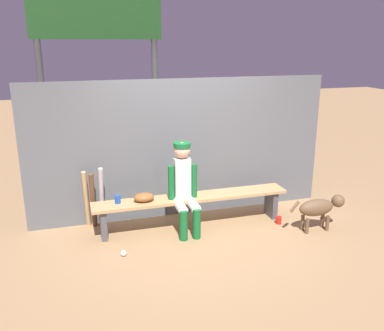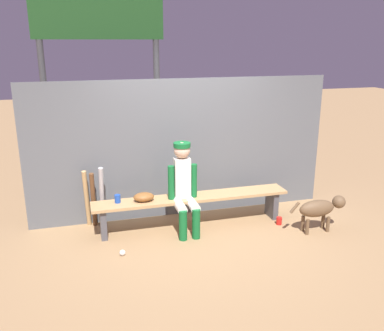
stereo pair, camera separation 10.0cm
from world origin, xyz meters
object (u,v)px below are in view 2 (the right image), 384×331
at_px(bat_aluminum_silver, 102,197).
at_px(bat_wood_tan, 87,198).
at_px(cup_on_bench, 118,199).
at_px(dog, 320,208).
at_px(player_seated, 184,185).
at_px(scoreboard, 103,39).
at_px(dugout_bench, 192,202).
at_px(baseball_glove, 144,197).
at_px(baseball, 122,253).
at_px(cup_on_ground, 279,221).
at_px(bat_wood_dark, 93,200).

xyz_separation_m(bat_aluminum_silver, bat_wood_tan, (-0.21, 0.06, -0.03)).
height_order(cup_on_bench, dog, cup_on_bench).
height_order(player_seated, scoreboard, scoreboard).
distance_m(player_seated, cup_on_bench, 0.91).
xyz_separation_m(dugout_bench, dog, (1.66, -0.63, -0.02)).
bearing_deg(dugout_bench, dog, -20.68).
xyz_separation_m(bat_wood_tan, cup_on_bench, (0.40, -0.35, 0.09)).
xyz_separation_m(baseball_glove, cup_on_bench, (-0.35, 0.04, -0.01)).
relative_size(player_seated, cup_on_bench, 11.25).
bearing_deg(baseball, baseball_glove, 57.39).
distance_m(player_seated, bat_wood_tan, 1.40).
bearing_deg(bat_wood_tan, cup_on_ground, -14.46).
height_order(bat_aluminum_silver, cup_on_bench, bat_aluminum_silver).
bearing_deg(cup_on_ground, bat_wood_dark, 166.06).
relative_size(bat_wood_dark, bat_wood_tan, 0.97).
relative_size(bat_wood_tan, cup_on_bench, 7.67).
height_order(bat_wood_tan, cup_on_ground, bat_wood_tan).
bearing_deg(cup_on_bench, baseball_glove, -6.64).
bearing_deg(cup_on_ground, dugout_bench, 166.73).
bearing_deg(dog, bat_wood_tan, 161.69).
relative_size(cup_on_ground, scoreboard, 0.03).
relative_size(baseball, scoreboard, 0.02).
relative_size(baseball_glove, cup_on_ground, 2.55).
distance_m(baseball_glove, bat_wood_tan, 0.85).
bearing_deg(cup_on_ground, baseball_glove, 171.38).
relative_size(baseball, cup_on_bench, 0.67).
relative_size(player_seated, dog, 1.47).
distance_m(dugout_bench, scoreboard, 2.94).
height_order(bat_wood_dark, cup_on_bench, bat_wood_dark).
height_order(baseball_glove, bat_wood_dark, bat_wood_dark).
xyz_separation_m(baseball_glove, cup_on_ground, (1.90, -0.29, -0.46)).
bearing_deg(baseball, bat_wood_tan, 110.43).
xyz_separation_m(dugout_bench, player_seated, (-0.14, -0.11, 0.31)).
xyz_separation_m(bat_wood_dark, cup_on_ground, (2.56, -0.63, -0.35)).
height_order(bat_wood_tan, scoreboard, scoreboard).
relative_size(cup_on_ground, dog, 0.13).
height_order(player_seated, bat_wood_tan, player_seated).
bearing_deg(baseball_glove, bat_wood_dark, 152.18).
height_order(dugout_bench, dog, dog).
relative_size(dugout_bench, bat_aluminum_silver, 3.06).
relative_size(bat_wood_tan, baseball, 11.40).
xyz_separation_m(bat_wood_dark, scoreboard, (0.37, 1.34, 2.16)).
bearing_deg(bat_wood_dark, dugout_bench, -14.54).
distance_m(player_seated, bat_aluminum_silver, 1.18).
xyz_separation_m(dugout_bench, baseball_glove, (-0.68, 0.00, 0.15)).
relative_size(baseball_glove, bat_wood_tan, 0.33).
xyz_separation_m(baseball, cup_on_bench, (0.03, 0.63, 0.47)).
bearing_deg(baseball, dog, -0.74).
height_order(bat_aluminum_silver, bat_wood_tan, bat_aluminum_silver).
bearing_deg(baseball, dugout_bench, 29.19).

